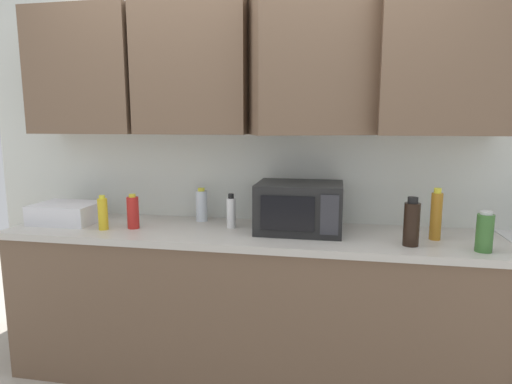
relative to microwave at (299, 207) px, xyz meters
The scene contains 11 objects.
wall_back_with_cabinets 0.64m from the microwave, 148.91° to the left, with size 3.68×0.55×2.60m.
counter_run 0.66m from the microwave, behind, with size 2.81×0.63×0.90m.
microwave is the anchor object (origin of this frame).
dish_rack 1.45m from the microwave, behind, with size 0.38×0.30×0.12m, color silver.
bottle_clear_tall 0.65m from the microwave, 166.76° to the left, with size 0.07×0.07×0.21m.
bottle_white_jar 0.41m from the microwave, behind, with size 0.05×0.05×0.20m.
bottle_green_oil 0.94m from the microwave, 14.12° to the right, with size 0.08×0.08×0.20m.
bottle_amber_vinegar 0.73m from the microwave, ahead, with size 0.06×0.06×0.28m.
bottle_soy_dark 0.61m from the microwave, 17.91° to the right, with size 0.08×0.08×0.25m.
bottle_yellow_mustard 1.14m from the microwave, behind, with size 0.06×0.06×0.20m.
bottle_red_sauce 0.98m from the microwave, behind, with size 0.07×0.07×0.20m.
Camera 1 is at (0.50, -2.66, 1.52)m, focal length 30.16 mm.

